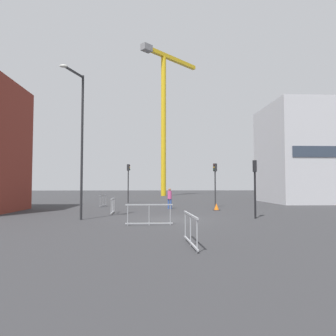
{
  "coord_description": "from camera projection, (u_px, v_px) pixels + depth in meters",
  "views": [
    {
      "loc": [
        -1.06,
        -18.36,
        2.12
      ],
      "look_at": [
        0.0,
        4.73,
        3.31
      ],
      "focal_mm": 32.92,
      "sensor_mm": 36.0,
      "label": 1
    }
  ],
  "objects": [
    {
      "name": "traffic_light_island",
      "position": [
        128.0,
        177.0,
        33.86
      ],
      "size": [
        0.38,
        0.27,
        4.27
      ],
      "color": "#232326",
      "rests_on": "ground"
    },
    {
      "name": "construction_crane",
      "position": [
        164.0,
        104.0,
        55.15
      ],
      "size": [
        10.63,
        10.05,
        25.88
      ],
      "color": "gold",
      "rests_on": "ground"
    },
    {
      "name": "office_block",
      "position": [
        308.0,
        154.0,
        35.38
      ],
      "size": [
        9.4,
        9.49,
        11.1
      ],
      "color": "#B7B7BC",
      "rests_on": "ground"
    },
    {
      "name": "safety_barrier_right_run",
      "position": [
        149.0,
        214.0,
        15.76
      ],
      "size": [
        2.43,
        0.12,
        1.08
      ],
      "color": "#9EA0A5",
      "rests_on": "ground"
    },
    {
      "name": "safety_barrier_rear",
      "position": [
        103.0,
        201.0,
        28.56
      ],
      "size": [
        0.34,
        1.91,
        1.08
      ],
      "color": "gray",
      "rests_on": "ground"
    },
    {
      "name": "traffic_cone_orange",
      "position": [
        216.0,
        207.0,
        24.76
      ],
      "size": [
        0.54,
        0.54,
        0.54
      ],
      "color": "black",
      "rests_on": "ground"
    },
    {
      "name": "ground",
      "position": [
        172.0,
        220.0,
        18.25
      ],
      "size": [
        160.0,
        160.0,
        0.0
      ],
      "primitive_type": "plane",
      "color": "#333335"
    },
    {
      "name": "safety_barrier_front",
      "position": [
        113.0,
        206.0,
        21.97
      ],
      "size": [
        0.1,
        1.97,
        1.08
      ],
      "color": "#B2B5BA",
      "rests_on": "ground"
    },
    {
      "name": "safety_barrier_left_run",
      "position": [
        191.0,
        229.0,
        10.59
      ],
      "size": [
        0.21,
        2.53,
        1.08
      ],
      "color": "#9EA0A5",
      "rests_on": "ground"
    },
    {
      "name": "streetlamp_tall",
      "position": [
        80.0,
        134.0,
        18.11
      ],
      "size": [
        0.93,
        1.98,
        8.63
      ],
      "color": "#232326",
      "rests_on": "ground"
    },
    {
      "name": "traffic_light_near",
      "position": [
        255.0,
        179.0,
        18.89
      ],
      "size": [
        0.31,
        0.39,
        3.56
      ],
      "color": "black",
      "rests_on": "ground"
    },
    {
      "name": "traffic_light_median",
      "position": [
        215.0,
        178.0,
        27.52
      ],
      "size": [
        0.37,
        0.37,
        3.94
      ],
      "color": "#2D2D30",
      "rests_on": "ground"
    },
    {
      "name": "pedestrian_walking",
      "position": [
        170.0,
        197.0,
        26.03
      ],
      "size": [
        0.34,
        0.34,
        1.75
      ],
      "color": "#33519E",
      "rests_on": "ground"
    }
  ]
}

